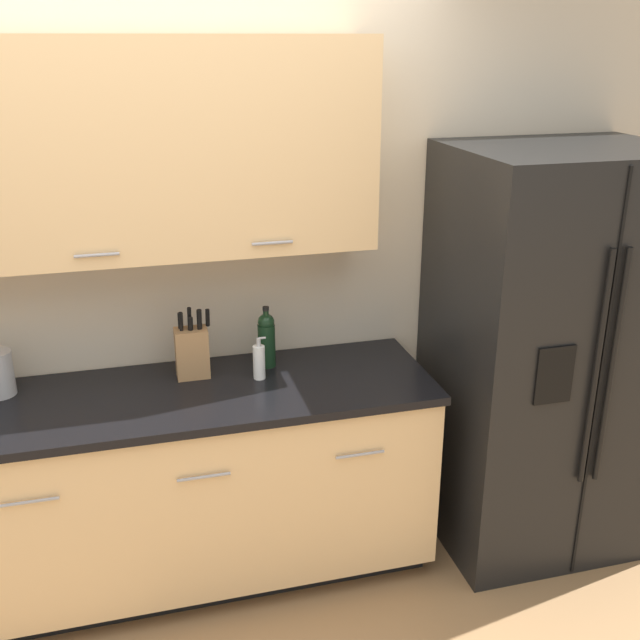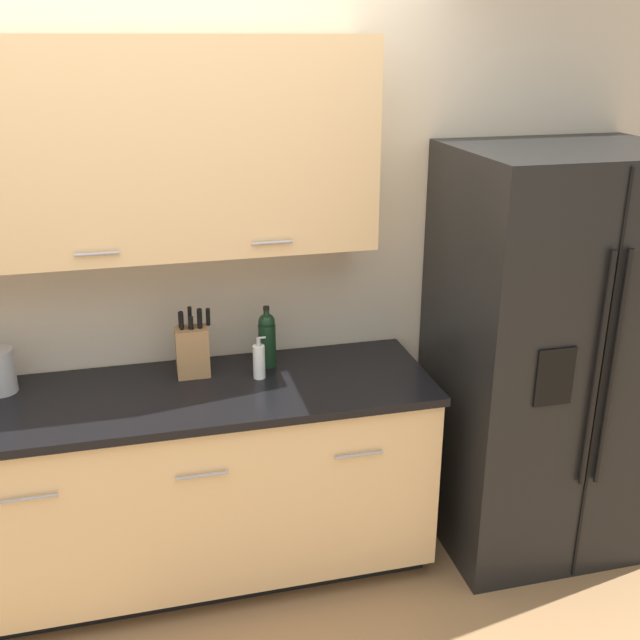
{
  "view_description": "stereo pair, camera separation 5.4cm",
  "coord_description": "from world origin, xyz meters",
  "px_view_note": "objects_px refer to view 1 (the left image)",
  "views": [
    {
      "loc": [
        -0.1,
        -1.98,
        2.23
      ],
      "look_at": [
        0.65,
        0.78,
        1.15
      ],
      "focal_mm": 42.0,
      "sensor_mm": 36.0,
      "label": 1
    },
    {
      "loc": [
        -0.04,
        -1.99,
        2.23
      ],
      "look_at": [
        0.65,
        0.78,
        1.15
      ],
      "focal_mm": 42.0,
      "sensor_mm": 36.0,
      "label": 2
    }
  ],
  "objects_px": {
    "refrigerator": "(548,353)",
    "knife_block": "(192,351)",
    "soap_dispenser": "(259,362)",
    "wine_bottle": "(267,339)"
  },
  "relations": [
    {
      "from": "refrigerator",
      "to": "knife_block",
      "type": "distance_m",
      "value": 1.56
    },
    {
      "from": "refrigerator",
      "to": "soap_dispenser",
      "type": "relative_size",
      "value": 9.92
    },
    {
      "from": "refrigerator",
      "to": "knife_block",
      "type": "bearing_deg",
      "value": 172.62
    },
    {
      "from": "refrigerator",
      "to": "soap_dispenser",
      "type": "height_order",
      "value": "refrigerator"
    },
    {
      "from": "knife_block",
      "to": "wine_bottle",
      "type": "relative_size",
      "value": 1.12
    },
    {
      "from": "soap_dispenser",
      "to": "wine_bottle",
      "type": "bearing_deg",
      "value": 64.36
    },
    {
      "from": "soap_dispenser",
      "to": "knife_block",
      "type": "bearing_deg",
      "value": 160.99
    },
    {
      "from": "refrigerator",
      "to": "knife_block",
      "type": "xyz_separation_m",
      "value": [
        -1.55,
        0.2,
        0.1
      ]
    },
    {
      "from": "knife_block",
      "to": "soap_dispenser",
      "type": "relative_size",
      "value": 1.66
    },
    {
      "from": "wine_bottle",
      "to": "soap_dispenser",
      "type": "xyz_separation_m",
      "value": [
        -0.06,
        -0.12,
        -0.05
      ]
    }
  ]
}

